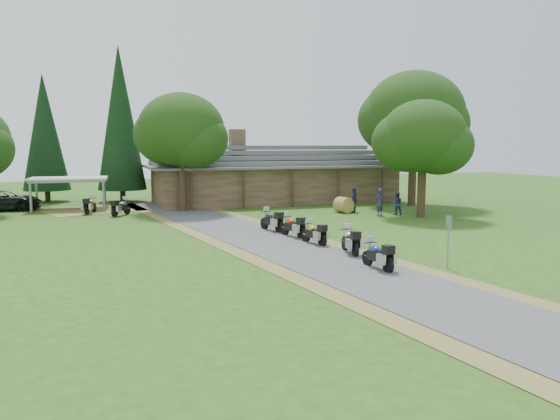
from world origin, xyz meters
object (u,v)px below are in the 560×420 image
object	(u,v)px
motorcycle_row_b	(350,240)
motorcycle_carport_a	(90,204)
lodge	(274,173)
carport	(70,193)
motorcycle_row_a	(378,254)
car_dark_suv	(3,195)
motorcycle_row_c	(314,232)
motorcycle_row_e	(272,220)
hay_bale	(344,205)
motorcycle_row_d	(293,225)
motorcycle_carport_b	(121,207)

from	to	relation	value
motorcycle_row_b	motorcycle_carport_a	distance (m)	22.18
lodge	motorcycle_carport_a	bearing A→B (deg)	-166.69
carport	motorcycle_row_a	size ratio (longest dim) A/B	3.15
car_dark_suv	motorcycle_row_c	distance (m)	26.35
motorcycle_row_e	hay_bale	distance (m)	9.91
motorcycle_row_d	motorcycle_carport_b	distance (m)	14.68
motorcycle_row_b	motorcycle_carport_b	bearing A→B (deg)	35.63
carport	motorcycle_row_b	bearing A→B (deg)	-58.34
motorcycle_row_b	motorcycle_row_d	bearing A→B (deg)	17.91
car_dark_suv	motorcycle_carport_a	bearing A→B (deg)	-118.93
motorcycle_carport_b	motorcycle_row_e	bearing A→B (deg)	-104.73
hay_bale	motorcycle_row_d	bearing A→B (deg)	-129.79
motorcycle_carport_a	motorcycle_row_d	bearing A→B (deg)	-124.75
motorcycle_row_a	motorcycle_carport_a	world-z (taller)	motorcycle_carport_a
motorcycle_carport_b	car_dark_suv	bearing A→B (deg)	90.98
lodge	motorcycle_row_e	world-z (taller)	lodge
motorcycle_row_d	hay_bale	bearing A→B (deg)	-55.09
motorcycle_row_c	carport	bearing A→B (deg)	17.90
lodge	motorcycle_row_e	size ratio (longest dim) A/B	11.22
motorcycle_row_b	motorcycle_row_c	bearing A→B (deg)	21.03
motorcycle_row_b	motorcycle_row_e	size ratio (longest dim) A/B	0.98
motorcycle_row_c	motorcycle_row_d	distance (m)	2.31
motorcycle_row_d	motorcycle_row_e	world-z (taller)	motorcycle_row_e
motorcycle_carport_a	hay_bale	distance (m)	18.17
lodge	motorcycle_row_a	distance (m)	26.55
motorcycle_row_a	motorcycle_carport_b	bearing A→B (deg)	17.64
motorcycle_row_c	motorcycle_carport_a	distance (m)	19.54
motorcycle_carport_a	hay_bale	size ratio (longest dim) A/B	1.66
motorcycle_row_b	motorcycle_row_e	bearing A→B (deg)	18.03
car_dark_suv	motorcycle_row_d	distance (m)	24.44
motorcycle_carport_a	motorcycle_carport_b	distance (m)	2.86
lodge	hay_bale	distance (m)	9.67
motorcycle_row_d	motorcycle_carport_b	size ratio (longest dim) A/B	1.01
lodge	motorcycle_row_e	distance (m)	16.59
lodge	motorcycle_row_c	size ratio (longest dim) A/B	12.29
motorcycle_row_a	motorcycle_row_b	world-z (taller)	motorcycle_row_b
lodge	carport	xyz separation A→B (m)	(-16.55, -0.32, -1.24)
motorcycle_row_a	motorcycle_carport_a	bearing A→B (deg)	20.06
motorcycle_carport_b	hay_bale	distance (m)	15.69
car_dark_suv	motorcycle_row_b	xyz separation A→B (m)	(17.01, -23.32, -0.49)
car_dark_suv	motorcycle_row_a	world-z (taller)	car_dark_suv
motorcycle_carport_b	lodge	bearing A→B (deg)	-29.11
motorcycle_row_b	motorcycle_row_d	world-z (taller)	same
motorcycle_row_d	car_dark_suv	bearing A→B (deg)	26.13
motorcycle_row_b	motorcycle_carport_a	bearing A→B (deg)	37.77
car_dark_suv	motorcycle_row_e	world-z (taller)	car_dark_suv
motorcycle_row_e	motorcycle_carport_a	xyz separation A→B (m)	(-9.64, 11.99, -0.01)
carport	car_dark_suv	world-z (taller)	carport
motorcycle_row_c	hay_bale	bearing A→B (deg)	-45.13
motorcycle_row_b	motorcycle_row_c	world-z (taller)	motorcycle_row_b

